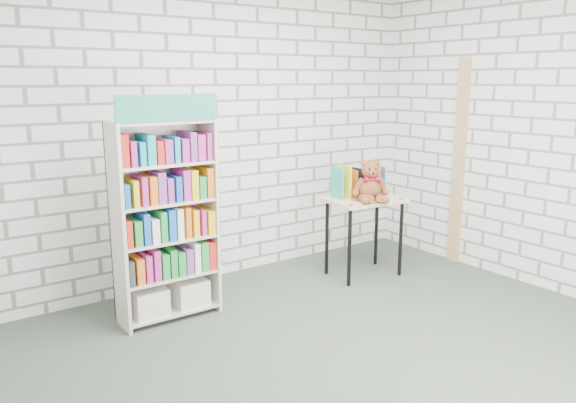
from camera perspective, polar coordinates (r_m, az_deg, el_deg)
ground at (r=4.12m, az=7.14°, el=-15.00°), size 4.50×4.50×0.00m
room_shell at (r=3.67m, az=7.89°, el=10.60°), size 4.52×4.02×2.81m
bookshelf at (r=4.50m, az=-12.34°, el=-1.77°), size 0.79×0.31×1.78m
display_table at (r=5.45m, az=7.78°, el=-0.78°), size 0.77×0.57×0.77m
table_books at (r=5.49m, az=7.14°, el=2.06°), size 0.52×0.28×0.30m
teddy_bear at (r=5.30m, az=8.38°, el=1.71°), size 0.36×0.35×0.38m
door_trim at (r=6.02m, az=16.97°, el=3.80°), size 0.05×0.12×2.10m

